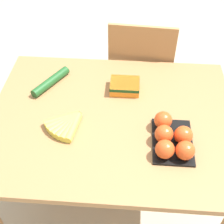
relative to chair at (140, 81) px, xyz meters
The scene contains 7 objects.
ground_plane 0.81m from the chair, 102.96° to the right, with size 12.00×12.00×0.00m, color #B7A88E.
dining_table 0.65m from the chair, 102.96° to the right, with size 1.18×0.92×0.77m.
chair is the anchor object (origin of this frame).
banana_bunch 0.83m from the chair, 116.31° to the right, with size 0.17×0.18×0.04m.
tomato_pack 0.84m from the chair, 80.53° to the right, with size 0.18×0.26×0.09m.
carrot_bag 0.52m from the chair, 102.25° to the right, with size 0.15×0.12×0.05m.
cucumber_near 0.69m from the chair, 139.97° to the right, with size 0.17×0.24×0.04m.
Camera 1 is at (0.08, -1.04, 1.84)m, focal length 50.00 mm.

